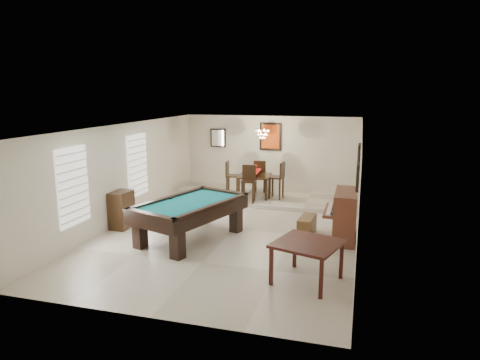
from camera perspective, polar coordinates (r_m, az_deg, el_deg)
The scene contains 25 objects.
ground_plane at distance 10.90m, azimuth -0.86°, elevation -6.61°, with size 6.00×9.00×0.02m, color beige.
wall_back at distance 14.86m, azimuth 4.10°, elevation 3.52°, with size 6.00×0.04×2.60m, color silver.
wall_front at distance 6.52m, azimuth -12.37°, elevation -7.52°, with size 6.00×0.04×2.60m, color silver.
wall_left at distance 11.76m, azimuth -15.04°, elevation 0.95°, with size 0.04×9.00×2.60m, color silver.
wall_right at distance 10.13m, azimuth 15.60°, elevation -0.77°, with size 0.04×9.00×2.60m, color silver.
ceiling at distance 10.37m, azimuth -0.91°, elevation 7.21°, with size 6.00×9.00×0.04m, color white.
dining_step at distance 13.90m, azimuth 2.97°, elevation -2.26°, with size 6.00×2.50×0.12m, color beige.
window_left_front at distance 9.93m, azimuth -21.36°, elevation -0.81°, with size 0.06×1.00×1.70m, color white.
window_left_rear at distance 12.23m, azimuth -13.52°, elevation 1.92°, with size 0.06×1.00×1.70m, color white.
pool_table at distance 10.11m, azimuth -6.63°, elevation -5.43°, with size 1.46×2.69×0.90m, color black, non-canonical shape.
square_table at distance 8.00m, azimuth 8.92°, elevation -10.75°, with size 1.10×1.10×0.76m, color #33110C, non-canonical shape.
upright_piano at distance 10.32m, azimuth 13.11°, elevation -4.57°, with size 0.77×1.38×1.15m, color brown, non-canonical shape.
piano_bench at distance 10.50m, azimuth 8.90°, elevation -6.09°, with size 0.32×0.83×0.46m, color brown.
apothecary_chest at distance 11.27m, azimuth -15.51°, elevation -3.83°, with size 0.42×0.64×0.95m, color black.
dining_table at distance 13.60m, azimuth 1.95°, elevation -0.53°, with size 0.99×0.99×0.82m, color black, non-canonical shape.
flower_vase at distance 13.49m, azimuth 1.97°, elevation 1.64°, with size 0.13×0.13×0.23m, color #AE230E, non-canonical shape.
dining_chair_south at distance 12.88m, azimuth 1.12°, elevation -0.54°, with size 0.41×0.41×1.12m, color black, non-canonical shape.
dining_chair_north at distance 14.28m, azimuth 2.70°, elevation 0.57°, with size 0.40×0.40×1.07m, color black, non-canonical shape.
dining_chair_west at distance 13.74m, azimuth -0.96°, elevation 0.21°, with size 0.41×0.41×1.10m, color black, non-canonical shape.
dining_chair_east at distance 13.39m, azimuth 4.85°, elevation -0.02°, with size 0.43×0.43×1.16m, color black, non-canonical shape.
chandelier at distance 13.49m, azimuth 3.02°, elevation 6.54°, with size 0.44×0.44×0.60m, color #FFE5B2, non-canonical shape.
back_painting at distance 14.75m, azimuth 4.10°, elevation 5.80°, with size 0.75×0.06×0.95m, color #D84C14.
back_mirror at distance 15.25m, azimuth -2.95°, elevation 5.64°, with size 0.55×0.06×0.65m, color white.
right_picture_upper at distance 10.32m, azimuth 15.57°, elevation 2.84°, with size 0.06×0.55×0.65m, color slate.
right_picture_lower at distance 9.07m, azimuth 15.43°, elevation 0.39°, with size 0.06×0.45×0.55m, color gray.
Camera 1 is at (2.96, -9.91, 3.42)m, focal length 32.00 mm.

